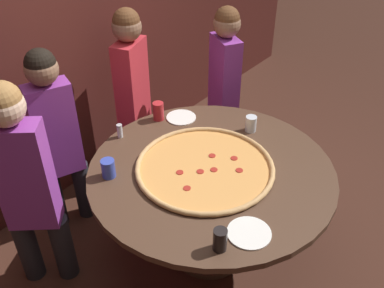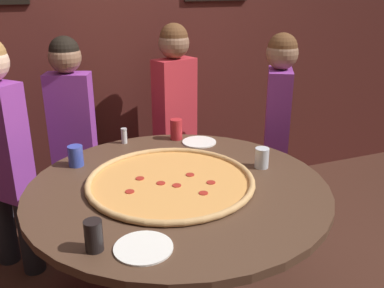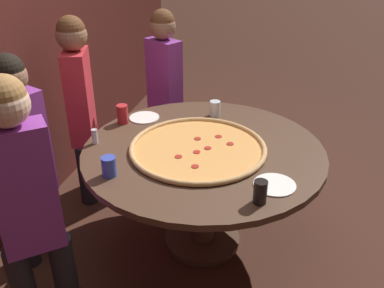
{
  "view_description": "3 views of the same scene",
  "coord_description": "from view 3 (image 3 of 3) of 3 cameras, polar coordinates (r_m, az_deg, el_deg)",
  "views": [
    {
      "loc": [
        -1.66,
        -1.17,
        2.37
      ],
      "look_at": [
        -0.1,
        0.07,
        0.95
      ],
      "focal_mm": 40.0,
      "sensor_mm": 36.0,
      "label": 1
    },
    {
      "loc": [
        -0.65,
        -1.81,
        1.69
      ],
      "look_at": [
        0.07,
        -0.02,
        0.96
      ],
      "focal_mm": 40.0,
      "sensor_mm": 36.0,
      "label": 2
    },
    {
      "loc": [
        -2.27,
        -0.52,
        2.01
      ],
      "look_at": [
        -0.08,
        0.05,
        0.8
      ],
      "focal_mm": 40.0,
      "sensor_mm": 36.0,
      "label": 3
    }
  ],
  "objects": [
    {
      "name": "giant_pizza",
      "position": [
        2.63,
        0.79,
        -0.51
      ],
      "size": [
        0.85,
        0.85,
        0.03
      ],
      "color": "#E0994C",
      "rests_on": "dining_table"
    },
    {
      "name": "drink_cup_far_right",
      "position": [
        2.99,
        -9.26,
        3.96
      ],
      "size": [
        0.08,
        0.08,
        0.13
      ],
      "primitive_type": "cylinder",
      "color": "#B22328",
      "rests_on": "dining_table"
    },
    {
      "name": "white_plate_far_back",
      "position": [
        2.33,
        10.96,
        -5.36
      ],
      "size": [
        0.23,
        0.23,
        0.01
      ],
      "primitive_type": "cylinder",
      "color": "white",
      "rests_on": "dining_table"
    },
    {
      "name": "ground_plane",
      "position": [
        3.08,
        1.36,
        -12.74
      ],
      "size": [
        24.0,
        24.0,
        0.0
      ],
      "primitive_type": "plane",
      "color": "#422319"
    },
    {
      "name": "condiment_shaker",
      "position": [
        2.75,
        -12.85,
        1.0
      ],
      "size": [
        0.04,
        0.04,
        0.1
      ],
      "color": "silver",
      "rests_on": "dining_table"
    },
    {
      "name": "drink_cup_beside_pizza",
      "position": [
        2.16,
        9.09,
        -6.34
      ],
      "size": [
        0.07,
        0.07,
        0.12
      ],
      "primitive_type": "cylinder",
      "color": "black",
      "rests_on": "dining_table"
    },
    {
      "name": "white_plate_left_side",
      "position": [
        3.07,
        -6.37,
        3.53
      ],
      "size": [
        0.21,
        0.21,
        0.01
      ],
      "primitive_type": "cylinder",
      "color": "white",
      "rests_on": "dining_table"
    },
    {
      "name": "drink_cup_by_shaker",
      "position": [
        3.07,
        3.07,
        4.75
      ],
      "size": [
        0.08,
        0.08,
        0.11
      ],
      "primitive_type": "cylinder",
      "color": "silver",
      "rests_on": "dining_table"
    },
    {
      "name": "diner_centre_back",
      "position": [
        2.25,
        -21.31,
        -6.4
      ],
      "size": [
        0.33,
        0.35,
        1.42
      ],
      "rotation": [
        0.0,
        0.0,
        2.29
      ],
      "color": "#232328",
      "rests_on": "ground_plane"
    },
    {
      "name": "diner_far_left",
      "position": [
        2.71,
        -21.49,
        -1.0
      ],
      "size": [
        0.36,
        0.25,
        1.38
      ],
      "rotation": [
        0.0,
        0.0,
        2.77
      ],
      "color": "#232328",
      "rests_on": "ground_plane"
    },
    {
      "name": "drink_cup_near_left",
      "position": [
        2.39,
        -11.01,
        -2.96
      ],
      "size": [
        0.08,
        0.08,
        0.11
      ],
      "primitive_type": "cylinder",
      "color": "#384CB7",
      "rests_on": "dining_table"
    },
    {
      "name": "dining_table",
      "position": [
        2.72,
        1.5,
        -3.13
      ],
      "size": [
        1.5,
        1.5,
        0.74
      ],
      "color": "#4C3323",
      "rests_on": "ground_plane"
    },
    {
      "name": "diner_far_right",
      "position": [
        3.58,
        -3.69,
        8.06
      ],
      "size": [
        0.29,
        0.36,
        1.39
      ],
      "rotation": [
        0.0,
        0.0,
        -2.11
      ],
      "color": "#232328",
      "rests_on": "ground_plane"
    },
    {
      "name": "diner_side_left",
      "position": [
        3.26,
        -14.68,
        5.55
      ],
      "size": [
        0.38,
        0.25,
        1.43
      ],
      "rotation": [
        0.0,
        0.0,
        -2.81
      ],
      "color": "#232328",
      "rests_on": "ground_plane"
    }
  ]
}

